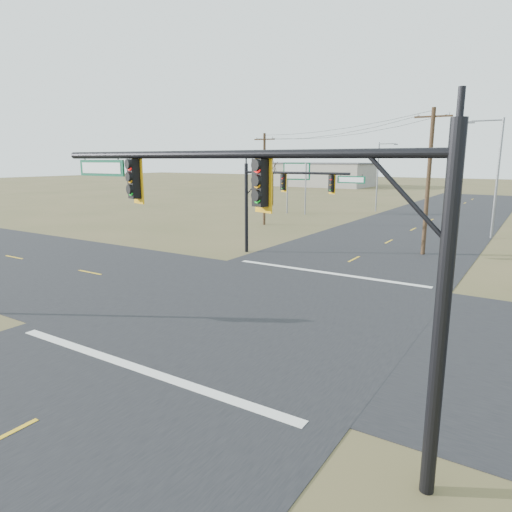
% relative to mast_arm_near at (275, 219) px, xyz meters
% --- Properties ---
extents(ground, '(320.00, 320.00, 0.00)m').
position_rel_mast_arm_near_xyz_m(ground, '(-5.48, 8.25, -5.34)').
color(ground, brown).
rests_on(ground, ground).
extents(road_ew, '(160.00, 14.00, 0.02)m').
position_rel_mast_arm_near_xyz_m(road_ew, '(-5.48, 8.25, -5.33)').
color(road_ew, black).
rests_on(road_ew, ground).
extents(road_ns, '(14.00, 160.00, 0.02)m').
position_rel_mast_arm_near_xyz_m(road_ns, '(-5.48, 8.25, -5.33)').
color(road_ns, black).
rests_on(road_ns, ground).
extents(stop_bar_near, '(12.00, 0.40, 0.01)m').
position_rel_mast_arm_near_xyz_m(stop_bar_near, '(-5.48, 0.75, -5.31)').
color(stop_bar_near, silver).
rests_on(stop_bar_near, road_ns).
extents(stop_bar_far, '(12.00, 0.40, 0.01)m').
position_rel_mast_arm_near_xyz_m(stop_bar_far, '(-5.48, 15.75, -5.31)').
color(stop_bar_far, silver).
rests_on(stop_bar_far, road_ns).
extents(mast_arm_near, '(10.64, 0.55, 7.35)m').
position_rel_mast_arm_near_xyz_m(mast_arm_near, '(0.00, 0.00, 0.00)').
color(mast_arm_near, black).
rests_on(mast_arm_near, ground).
extents(mast_arm_far, '(8.83, 0.58, 6.35)m').
position_rel_mast_arm_near_xyz_m(mast_arm_far, '(-9.89, 18.53, -0.73)').
color(mast_arm_far, black).
rests_on(mast_arm_far, ground).
extents(utility_pole_near, '(2.46, 0.29, 10.05)m').
position_rel_mast_arm_near_xyz_m(utility_pole_near, '(-1.95, 24.47, -0.14)').
color(utility_pole_near, '#452F1D').
rests_on(utility_pole_near, ground).
extents(utility_pole_far, '(2.25, 0.31, 9.19)m').
position_rel_mast_arm_near_xyz_m(utility_pole_far, '(-19.34, 31.26, -0.56)').
color(utility_pole_far, '#452F1D').
rests_on(utility_pole_far, ground).
extents(highway_sign, '(3.25, 0.91, 6.25)m').
position_rel_mast_arm_near_xyz_m(highway_sign, '(-21.01, 41.60, -0.94)').
color(highway_sign, slate).
rests_on(highway_sign, ground).
extents(streetlight_a, '(2.79, 0.33, 9.98)m').
position_rel_mast_arm_near_xyz_m(streetlight_a, '(1.20, 34.62, 0.26)').
color(streetlight_a, slate).
rests_on(streetlight_a, ground).
extents(streetlight_c, '(2.44, 0.33, 8.73)m').
position_rel_mast_arm_near_xyz_m(streetlight_c, '(-13.26, 49.34, -0.44)').
color(streetlight_c, slate).
rests_on(streetlight_c, ground).
extents(bare_tree_a, '(3.17, 3.17, 7.02)m').
position_rel_mast_arm_near_xyz_m(bare_tree_a, '(-25.20, 40.72, 0.21)').
color(bare_tree_a, black).
rests_on(bare_tree_a, ground).
extents(bare_tree_b, '(3.04, 3.04, 7.19)m').
position_rel_mast_arm_near_xyz_m(bare_tree_b, '(-28.82, 49.17, 0.40)').
color(bare_tree_b, black).
rests_on(bare_tree_b, ground).
extents(warehouse_left, '(28.00, 14.00, 5.50)m').
position_rel_mast_arm_near_xyz_m(warehouse_left, '(-45.48, 98.25, -2.59)').
color(warehouse_left, gray).
rests_on(warehouse_left, ground).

